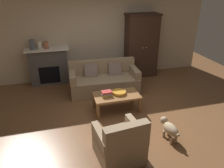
% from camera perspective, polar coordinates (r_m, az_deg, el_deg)
% --- Properties ---
extents(ground_plane, '(9.60, 9.60, 0.00)m').
position_cam_1_polar(ground_plane, '(5.23, 1.88, -8.10)').
color(ground_plane, brown).
extents(back_wall, '(7.20, 0.10, 2.80)m').
position_cam_1_polar(back_wall, '(7.01, -4.11, 12.97)').
color(back_wall, beige).
rests_on(back_wall, ground).
extents(fireplace, '(1.26, 0.48, 1.12)m').
position_cam_1_polar(fireplace, '(6.88, -16.27, 4.57)').
color(fireplace, '#4C4947').
rests_on(fireplace, ground).
extents(armoire, '(1.06, 0.57, 2.02)m').
position_cam_1_polar(armoire, '(7.19, 7.70, 9.94)').
color(armoire, '#382319').
rests_on(armoire, ground).
extents(couch, '(1.96, 0.95, 0.86)m').
position_cam_1_polar(couch, '(6.21, -2.13, 0.89)').
color(couch, '#937A5B').
rests_on(couch, ground).
extents(coffee_table, '(1.10, 0.60, 0.42)m').
position_cam_1_polar(coffee_table, '(5.24, 1.15, -3.37)').
color(coffee_table, olive).
rests_on(coffee_table, ground).
extents(fruit_bowl, '(0.34, 0.34, 0.07)m').
position_cam_1_polar(fruit_bowl, '(5.25, 1.88, -2.24)').
color(fruit_bowl, orange).
rests_on(fruit_bowl, coffee_table).
extents(book_stack, '(0.26, 0.19, 0.12)m').
position_cam_1_polar(book_stack, '(5.13, -1.44, -2.53)').
color(book_stack, gold).
rests_on(book_stack, coffee_table).
extents(mantel_vase_slate, '(0.15, 0.15, 0.28)m').
position_cam_1_polar(mantel_vase_slate, '(6.69, -20.27, 9.71)').
color(mantel_vase_slate, '#565B66').
rests_on(mantel_vase_slate, fireplace).
extents(mantel_vase_cream, '(0.13, 0.13, 0.22)m').
position_cam_1_polar(mantel_vase_cream, '(6.68, -18.51, 9.65)').
color(mantel_vase_cream, beige).
rests_on(mantel_vase_cream, fireplace).
extents(mantel_vase_terracotta, '(0.13, 0.13, 0.20)m').
position_cam_1_polar(mantel_vase_terracotta, '(6.67, -16.95, 9.77)').
color(mantel_vase_terracotta, '#A86042').
rests_on(mantel_vase_terracotta, fireplace).
extents(armchair_near_left, '(0.85, 0.85, 0.88)m').
position_cam_1_polar(armchair_near_left, '(3.91, 2.08, -15.47)').
color(armchair_near_left, '#997F60').
rests_on(armchair_near_left, ground).
extents(dog, '(0.25, 0.57, 0.39)m').
position_cam_1_polar(dog, '(4.53, 14.90, -11.19)').
color(dog, tan).
rests_on(dog, ground).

